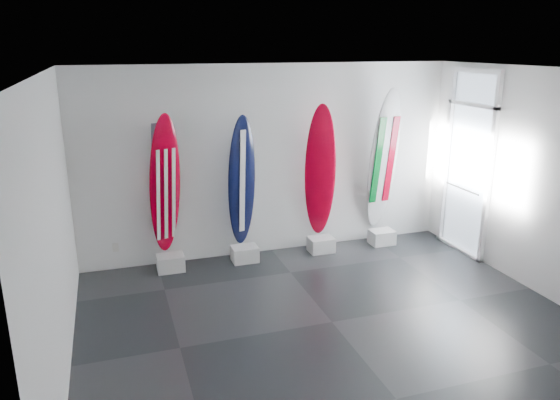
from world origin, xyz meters
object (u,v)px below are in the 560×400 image
object	(u,v)px
surfboard_navy	(242,182)
surfboard_italy	(383,160)
surfboard_usa	(165,185)
surfboard_swiss	(320,172)

from	to	relation	value
surfboard_navy	surfboard_italy	distance (m)	2.41
surfboard_usa	surfboard_navy	xyz separation A→B (m)	(1.15, 0.00, -0.04)
surfboard_usa	surfboard_swiss	size ratio (longest dim) A/B	0.98
surfboard_navy	surfboard_italy	world-z (taller)	surfboard_italy
surfboard_usa	surfboard_navy	size ratio (longest dim) A/B	1.04
surfboard_usa	surfboard_navy	world-z (taller)	surfboard_usa
surfboard_swiss	surfboard_italy	distance (m)	1.12
surfboard_swiss	surfboard_italy	size ratio (longest dim) A/B	0.91
surfboard_navy	surfboard_italy	xyz separation A→B (m)	(2.40, 0.00, 0.17)
surfboard_usa	surfboard_swiss	distance (m)	2.44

